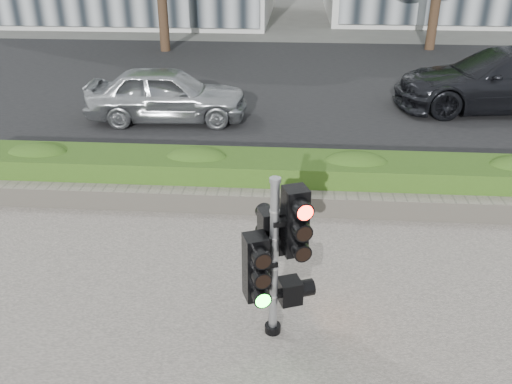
# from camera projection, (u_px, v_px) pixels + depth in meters

# --- Properties ---
(ground) EXTENTS (120.00, 120.00, 0.00)m
(ground) POSITION_uv_depth(u_px,v_px,m) (255.00, 281.00, 7.18)
(ground) COLOR #51514C
(ground) RESTS_ON ground
(road) EXTENTS (60.00, 13.00, 0.02)m
(road) POSITION_uv_depth(u_px,v_px,m) (281.00, 84.00, 16.13)
(road) COLOR black
(road) RESTS_ON ground
(curb) EXTENTS (60.00, 0.25, 0.12)m
(curb) POSITION_uv_depth(u_px,v_px,m) (268.00, 178.00, 9.97)
(curb) COLOR gray
(curb) RESTS_ON ground
(stone_wall) EXTENTS (12.00, 0.32, 0.34)m
(stone_wall) POSITION_uv_depth(u_px,v_px,m) (264.00, 202.00, 8.79)
(stone_wall) COLOR gray
(stone_wall) RESTS_ON sidewalk
(hedge) EXTENTS (12.00, 1.00, 0.68)m
(hedge) POSITION_uv_depth(u_px,v_px,m) (266.00, 176.00, 9.30)
(hedge) COLOR #54892A
(hedge) RESTS_ON sidewalk
(traffic_signal) EXTENTS (0.71, 0.62, 1.95)m
(traffic_signal) POSITION_uv_depth(u_px,v_px,m) (276.00, 250.00, 5.80)
(traffic_signal) COLOR black
(traffic_signal) RESTS_ON sidewalk
(car_silver) EXTENTS (3.86, 1.74, 1.29)m
(car_silver) POSITION_uv_depth(u_px,v_px,m) (167.00, 94.00, 12.82)
(car_silver) COLOR #A3A6AA
(car_silver) RESTS_ON road
(car_dark) EXTENTS (5.43, 2.57, 1.53)m
(car_dark) POSITION_uv_depth(u_px,v_px,m) (502.00, 80.00, 13.57)
(car_dark) COLOR black
(car_dark) RESTS_ON road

